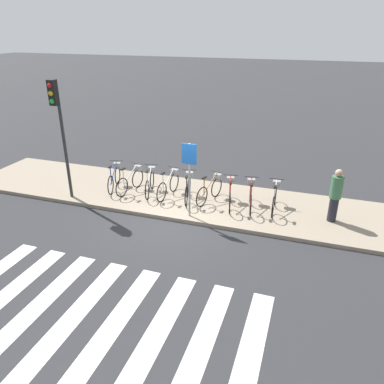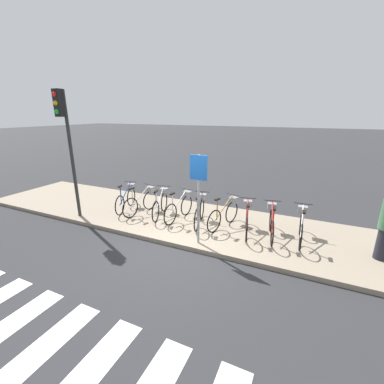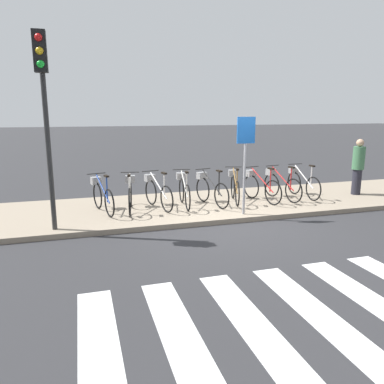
# 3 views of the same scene
# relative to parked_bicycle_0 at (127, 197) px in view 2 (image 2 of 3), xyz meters

# --- Properties ---
(ground_plane) EXTENTS (120.00, 120.00, 0.00)m
(ground_plane) POSITION_rel_parked_bicycle_0_xyz_m (2.78, -1.48, -0.55)
(ground_plane) COLOR #2D2D30
(sidewalk) EXTENTS (16.23, 3.17, 0.12)m
(sidewalk) POSITION_rel_parked_bicycle_0_xyz_m (2.78, 0.10, -0.49)
(sidewalk) COLOR gray
(sidewalk) RESTS_ON ground_plane
(parked_bicycle_0) EXTENTS (0.55, 1.54, 0.97)m
(parked_bicycle_0) POSITION_rel_parked_bicycle_0_xyz_m (0.00, 0.00, 0.00)
(parked_bicycle_0) COLOR black
(parked_bicycle_0) RESTS_ON sidewalk
(parked_bicycle_1) EXTENTS (0.46, 1.56, 0.97)m
(parked_bicycle_1) POSITION_rel_parked_bicycle_0_xyz_m (0.68, -0.04, 0.00)
(parked_bicycle_1) COLOR black
(parked_bicycle_1) RESTS_ON sidewalk
(parked_bicycle_2) EXTENTS (0.55, 1.53, 0.97)m
(parked_bicycle_2) POSITION_rel_parked_bicycle_0_xyz_m (1.36, 0.02, 0.00)
(parked_bicycle_2) COLOR black
(parked_bicycle_2) RESTS_ON sidewalk
(parked_bicycle_3) EXTENTS (0.46, 1.57, 0.97)m
(parked_bicycle_3) POSITION_rel_parked_bicycle_0_xyz_m (2.07, 0.03, 0.00)
(parked_bicycle_3) COLOR black
(parked_bicycle_3) RESTS_ON sidewalk
(parked_bicycle_4) EXTENTS (0.52, 1.54, 0.97)m
(parked_bicycle_4) POSITION_rel_parked_bicycle_0_xyz_m (2.76, -0.03, 0.00)
(parked_bicycle_4) COLOR black
(parked_bicycle_4) RESTS_ON sidewalk
(parked_bicycle_5) EXTENTS (0.58, 1.53, 0.97)m
(parked_bicycle_5) POSITION_rel_parked_bicycle_0_xyz_m (3.52, 0.09, 0.00)
(parked_bicycle_5) COLOR black
(parked_bicycle_5) RESTS_ON sidewalk
(parked_bicycle_6) EXTENTS (0.52, 1.54, 0.97)m
(parked_bicycle_6) POSITION_rel_parked_bicycle_0_xyz_m (4.19, -0.06, 0.00)
(parked_bicycle_6) COLOR black
(parked_bicycle_6) RESTS_ON sidewalk
(parked_bicycle_7) EXTENTS (0.48, 1.55, 0.97)m
(parked_bicycle_7) POSITION_rel_parked_bicycle_0_xyz_m (4.85, -0.00, 0.00)
(parked_bicycle_7) COLOR black
(parked_bicycle_7) RESTS_ON sidewalk
(parked_bicycle_8) EXTENTS (0.46, 1.57, 0.97)m
(parked_bicycle_8) POSITION_rel_parked_bicycle_0_xyz_m (5.59, 0.08, 0.00)
(parked_bicycle_8) COLOR black
(parked_bicycle_8) RESTS_ON sidewalk
(traffic_light) EXTENTS (0.24, 0.40, 3.86)m
(traffic_light) POSITION_rel_parked_bicycle_0_xyz_m (-1.04, -1.24, 2.33)
(traffic_light) COLOR #2D2D2D
(traffic_light) RESTS_ON sidewalk
(sign_post) EXTENTS (0.44, 0.07, 2.28)m
(sign_post) POSITION_rel_parked_bicycle_0_xyz_m (3.21, -1.19, 1.12)
(sign_post) COLOR #99999E
(sign_post) RESTS_ON sidewalk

